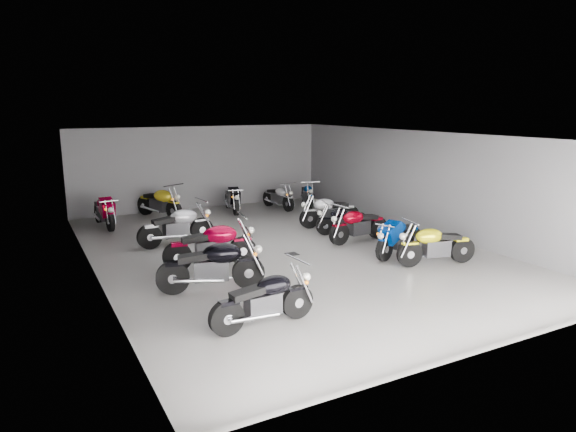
# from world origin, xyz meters

# --- Properties ---
(ground) EXTENTS (14.00, 14.00, 0.00)m
(ground) POSITION_xyz_m (0.00, 0.00, 0.00)
(ground) COLOR gray
(ground) RESTS_ON ground
(wall_back) EXTENTS (10.00, 0.10, 3.20)m
(wall_back) POSITION_xyz_m (0.00, 7.00, 1.60)
(wall_back) COLOR slate
(wall_back) RESTS_ON ground
(wall_left) EXTENTS (0.10, 14.00, 3.20)m
(wall_left) POSITION_xyz_m (-5.00, 0.00, 1.60)
(wall_left) COLOR slate
(wall_left) RESTS_ON ground
(wall_right) EXTENTS (0.10, 14.00, 3.20)m
(wall_right) POSITION_xyz_m (5.00, 0.00, 1.60)
(wall_right) COLOR slate
(wall_right) RESTS_ON ground
(ceiling) EXTENTS (10.00, 14.00, 0.04)m
(ceiling) POSITION_xyz_m (0.00, 0.00, 3.22)
(ceiling) COLOR black
(ceiling) RESTS_ON wall_back
(drain_grate) EXTENTS (0.32, 0.32, 0.01)m
(drain_grate) POSITION_xyz_m (0.00, -0.50, 0.01)
(drain_grate) COLOR black
(drain_grate) RESTS_ON ground
(motorcycle_left_a) EXTENTS (2.12, 0.45, 0.93)m
(motorcycle_left_a) POSITION_xyz_m (-2.66, -4.37, 0.51)
(motorcycle_left_a) COLOR black
(motorcycle_left_a) RESTS_ON ground
(motorcycle_left_c) EXTENTS (2.32, 0.76, 1.04)m
(motorcycle_left_c) POSITION_xyz_m (-2.88, -2.18, 0.57)
(motorcycle_left_c) COLOR black
(motorcycle_left_c) RESTS_ON ground
(motorcycle_left_d) EXTENTS (2.35, 0.58, 1.04)m
(motorcycle_left_d) POSITION_xyz_m (-2.33, -0.59, 0.57)
(motorcycle_left_d) COLOR black
(motorcycle_left_d) RESTS_ON ground
(motorcycle_left_f) EXTENTS (2.30, 0.51, 1.01)m
(motorcycle_left_f) POSITION_xyz_m (-2.48, 1.95, 0.55)
(motorcycle_left_f) COLOR black
(motorcycle_left_f) RESTS_ON ground
(motorcycle_right_b) EXTENTS (2.13, 0.65, 0.95)m
(motorcycle_right_b) POSITION_xyz_m (2.78, -3.02, 0.52)
(motorcycle_right_b) COLOR black
(motorcycle_right_b) RESTS_ON ground
(motorcycle_right_c) EXTENTS (2.04, 0.83, 0.93)m
(motorcycle_right_c) POSITION_xyz_m (2.50, -1.93, 0.51)
(motorcycle_right_c) COLOR black
(motorcycle_right_c) RESTS_ON ground
(motorcycle_right_d) EXTENTS (2.15, 0.47, 0.94)m
(motorcycle_right_d) POSITION_xyz_m (2.37, -0.25, 0.51)
(motorcycle_right_d) COLOR black
(motorcycle_right_d) RESTS_ON ground
(motorcycle_right_e) EXTENTS (1.87, 0.69, 0.84)m
(motorcycle_right_e) POSITION_xyz_m (2.54, 0.71, 0.46)
(motorcycle_right_e) COLOR black
(motorcycle_right_e) RESTS_ON ground
(motorcycle_right_f) EXTENTS (2.17, 0.49, 0.95)m
(motorcycle_right_f) POSITION_xyz_m (2.67, 1.84, 0.52)
(motorcycle_right_f) COLOR black
(motorcycle_right_f) RESTS_ON ground
(motorcycle_back_a) EXTENTS (0.48, 2.21, 0.97)m
(motorcycle_back_a) POSITION_xyz_m (-4.00, 5.29, 0.53)
(motorcycle_back_a) COLOR black
(motorcycle_back_a) RESTS_ON ground
(motorcycle_back_b) EXTENTS (1.12, 2.17, 1.02)m
(motorcycle_back_b) POSITION_xyz_m (-2.00, 5.86, 0.56)
(motorcycle_back_b) COLOR black
(motorcycle_back_b) RESTS_ON ground
(motorcycle_back_d) EXTENTS (0.57, 2.09, 0.93)m
(motorcycle_back_d) POSITION_xyz_m (0.71, 5.63, 0.51)
(motorcycle_back_d) COLOR black
(motorcycle_back_d) RESTS_ON ground
(motorcycle_back_e) EXTENTS (0.47, 2.00, 0.88)m
(motorcycle_back_e) POSITION_xyz_m (2.54, 5.32, 0.48)
(motorcycle_back_e) COLOR black
(motorcycle_back_e) RESTS_ON ground
(motorcycle_back_f) EXTENTS (0.79, 1.87, 0.86)m
(motorcycle_back_f) POSITION_xyz_m (3.89, 5.39, 0.47)
(motorcycle_back_f) COLOR black
(motorcycle_back_f) RESTS_ON ground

